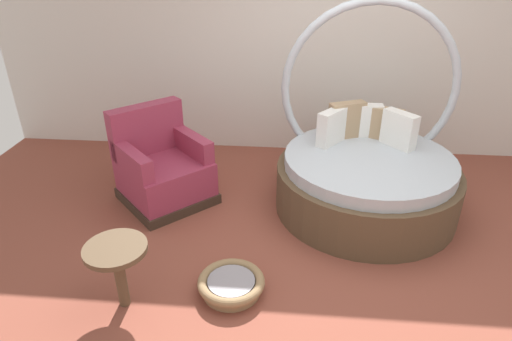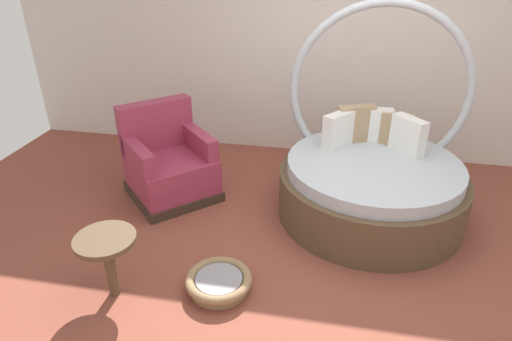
{
  "view_description": "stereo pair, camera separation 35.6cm",
  "coord_description": "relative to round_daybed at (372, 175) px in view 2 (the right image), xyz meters",
  "views": [
    {
      "loc": [
        -0.4,
        -3.04,
        2.38
      ],
      "look_at": [
        -0.7,
        0.41,
        0.55
      ],
      "focal_mm": 30.73,
      "sensor_mm": 36.0,
      "label": 1
    },
    {
      "loc": [
        -0.05,
        -2.99,
        2.38
      ],
      "look_at": [
        -0.7,
        0.41,
        0.55
      ],
      "focal_mm": 30.73,
      "sensor_mm": 36.0,
      "label": 2
    }
  ],
  "objects": [
    {
      "name": "ground_plane",
      "position": [
        -0.34,
        -0.82,
        -0.4
      ],
      "size": [
        8.0,
        8.0,
        0.02
      ],
      "primitive_type": "cube",
      "color": "brown"
    },
    {
      "name": "pet_basket",
      "position": [
        -1.15,
        -1.36,
        -0.32
      ],
      "size": [
        0.51,
        0.51,
        0.13
      ],
      "color": "#8E704C",
      "rests_on": "ground_plane"
    },
    {
      "name": "red_armchair",
      "position": [
        -2.02,
        -0.06,
        -0.06
      ],
      "size": [
        1.13,
        1.13,
        0.94
      ],
      "color": "#38281E",
      "rests_on": "ground_plane"
    },
    {
      "name": "back_wall",
      "position": [
        -0.34,
        1.35,
        1.15
      ],
      "size": [
        8.0,
        0.12,
        3.09
      ],
      "primitive_type": "cube",
      "color": "silver",
      "rests_on": "ground_plane"
    },
    {
      "name": "round_daybed",
      "position": [
        0.0,
        0.0,
        0.0
      ],
      "size": [
        1.74,
        1.74,
        1.94
      ],
      "color": "brown",
      "rests_on": "ground_plane"
    },
    {
      "name": "side_table",
      "position": [
        -1.91,
        -1.55,
        0.03
      ],
      "size": [
        0.44,
        0.44,
        0.52
      ],
      "color": "brown",
      "rests_on": "ground_plane"
    }
  ]
}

